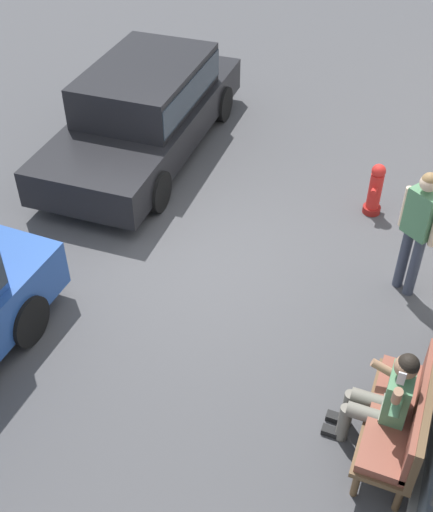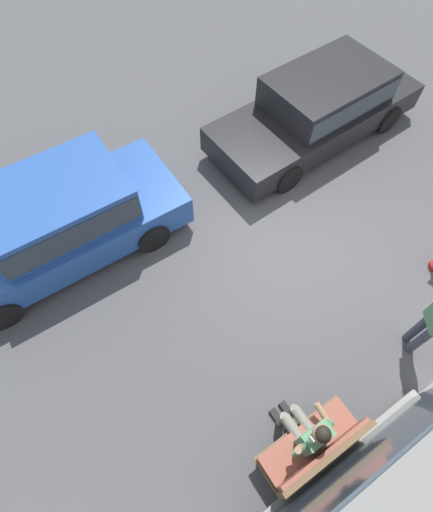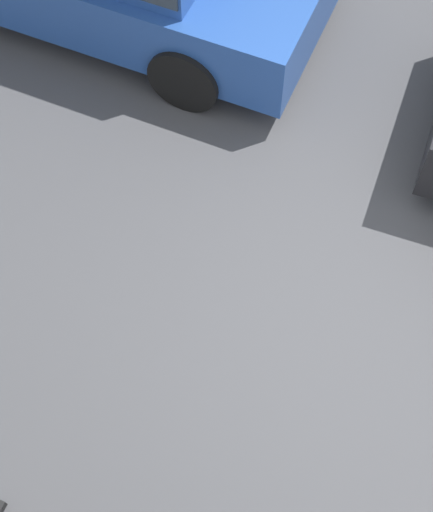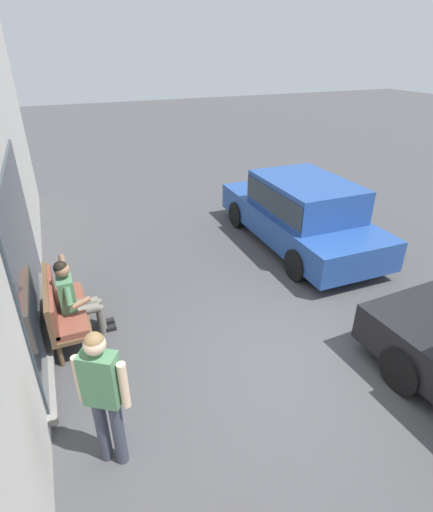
{
  "view_description": "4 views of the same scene",
  "coord_description": "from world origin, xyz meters",
  "px_view_note": "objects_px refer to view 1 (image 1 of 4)",
  "views": [
    {
      "loc": [
        5.95,
        2.6,
        5.59
      ],
      "look_at": [
        0.9,
        0.56,
        0.97
      ],
      "focal_mm": 45.0,
      "sensor_mm": 36.0,
      "label": 1
    },
    {
      "loc": [
        3.26,
        2.6,
        6.24
      ],
      "look_at": [
        1.59,
        0.06,
        1.14
      ],
      "focal_mm": 28.0,
      "sensor_mm": 36.0,
      "label": 2
    },
    {
      "loc": [
        0.13,
        2.6,
        5.15
      ],
      "look_at": [
        0.98,
        0.57,
        1.19
      ],
      "focal_mm": 55.0,
      "sensor_mm": 36.0,
      "label": 3
    },
    {
      "loc": [
        -3.48,
        2.6,
        4.02
      ],
      "look_at": [
        1.48,
        0.56,
        1.15
      ],
      "focal_mm": 28.0,
      "sensor_mm": 36.0,
      "label": 4
    }
  ],
  "objects_px": {
    "person_on_phone": "(386,398)",
    "bench": "(406,415)",
    "pedestrian_standing": "(418,225)",
    "parked_car_near": "(145,106)",
    "fire_hydrant": "(375,190)"
  },
  "relations": [
    {
      "from": "person_on_phone",
      "to": "bench",
      "type": "bearing_deg",
      "value": 86.34
    },
    {
      "from": "pedestrian_standing",
      "to": "person_on_phone",
      "type": "bearing_deg",
      "value": 2.87
    },
    {
      "from": "bench",
      "to": "parked_car_near",
      "type": "height_order",
      "value": "parked_car_near"
    },
    {
      "from": "person_on_phone",
      "to": "parked_car_near",
      "type": "xyz_separation_m",
      "value": [
        -4.24,
        -4.66,
        0.09
      ]
    },
    {
      "from": "bench",
      "to": "parked_car_near",
      "type": "bearing_deg",
      "value": -131.05
    },
    {
      "from": "bench",
      "to": "pedestrian_standing",
      "type": "height_order",
      "value": "pedestrian_standing"
    },
    {
      "from": "bench",
      "to": "parked_car_near",
      "type": "relative_size",
      "value": 0.3
    },
    {
      "from": "fire_hydrant",
      "to": "person_on_phone",
      "type": "bearing_deg",
      "value": 12.08
    },
    {
      "from": "parked_car_near",
      "to": "fire_hydrant",
      "type": "height_order",
      "value": "parked_car_near"
    },
    {
      "from": "bench",
      "to": "pedestrian_standing",
      "type": "distance_m",
      "value": 2.44
    },
    {
      "from": "parked_car_near",
      "to": "bench",
      "type": "bearing_deg",
      "value": 48.95
    },
    {
      "from": "parked_car_near",
      "to": "fire_hydrant",
      "type": "relative_size",
      "value": 5.84
    },
    {
      "from": "bench",
      "to": "person_on_phone",
      "type": "xyz_separation_m",
      "value": [
        -0.01,
        -0.22,
        0.14
      ]
    },
    {
      "from": "pedestrian_standing",
      "to": "fire_hydrant",
      "type": "distance_m",
      "value": 1.76
    },
    {
      "from": "bench",
      "to": "parked_car_near",
      "type": "distance_m",
      "value": 6.48
    }
  ]
}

